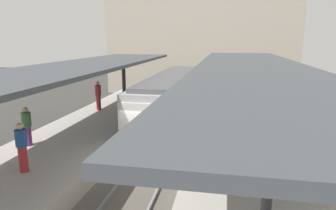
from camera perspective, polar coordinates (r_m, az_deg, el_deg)
The scene contains 16 objects.
ground_plane at distance 12.64m, azimuth -3.01°, elevation -12.10°, with size 80.00×80.00×0.00m, color #383835.
platform_left at distance 13.81m, azimuth -18.71°, elevation -8.36°, with size 4.40×28.00×1.00m, color #ADA8A0.
platform_right at distance 12.16m, azimuth 14.96°, elevation -10.96°, with size 4.40×28.00×1.00m, color #ADA8A0.
track_ballast at distance 12.60m, azimuth -3.02°, elevation -11.68°, with size 3.20×28.00×0.20m, color #59544C.
rail_near_side at distance 12.71m, azimuth -6.23°, elevation -10.68°, with size 0.08×28.00×0.14m, color slate.
rail_far_side at distance 12.39m, azimuth 0.27°, elevation -11.23°, with size 0.08×28.00×0.14m, color slate.
commuter_train at distance 17.14m, azimuth 1.22°, elevation 0.54°, with size 2.78×11.18×3.10m.
canopy_left at distance 14.25m, azimuth -16.91°, elevation 6.76°, with size 4.18×21.00×3.09m.
canopy_right at distance 12.65m, azimuth 15.45°, elevation 6.96°, with size 4.18×21.00×3.26m.
platform_bench at distance 14.45m, azimuth 17.27°, elevation -3.32°, with size 1.40×0.41×0.86m.
platform_sign at distance 9.38m, azimuth 20.49°, elevation -4.55°, with size 0.90×0.08×2.21m.
litter_bin at distance 16.16m, azimuth 12.28°, elevation -1.65°, with size 0.44×0.44×0.80m, color #2D2D30.
passenger_near_bench at distance 18.74m, azimuth -13.09°, elevation 1.82°, with size 0.36×0.36×1.75m.
passenger_mid_platform at distance 10.82m, azimuth -25.96°, elevation -7.11°, with size 0.36×0.36×1.64m.
passenger_far_end at distance 13.36m, azimuth -25.18°, elevation -3.58°, with size 0.36×0.36×1.61m.
station_building_backdrop at distance 31.27m, azimuth 6.38°, elevation 12.74°, with size 18.00×6.00×11.00m, color #A89E8E.
Camera 1 is at (2.81, -11.17, 5.22)m, focal length 32.16 mm.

